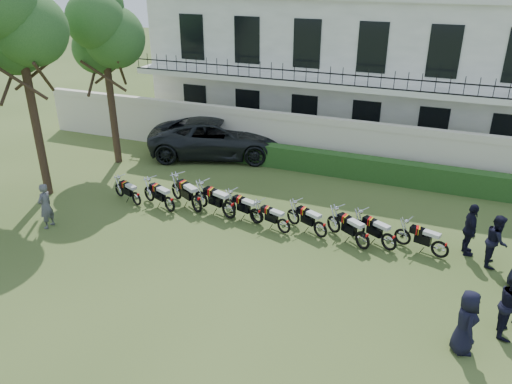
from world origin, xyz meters
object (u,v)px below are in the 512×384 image
at_px(officer_1, 512,305).
at_px(inspector, 45,206).
at_px(motorcycle_7, 363,236).
at_px(motorcycle_9, 441,245).
at_px(officer_0, 466,322).
at_px(tree_west_mid, 17,21).
at_px(motorcycle_6, 321,226).
at_px(motorcycle_0, 136,195).
at_px(motorcycle_2, 196,200).
at_px(tree_west_near, 103,31).
at_px(motorcycle_5, 284,222).
at_px(motorcycle_8, 389,238).
at_px(motorcycle_3, 229,206).
at_px(officer_5, 470,230).
at_px(motorcycle_4, 256,212).
at_px(suv, 218,138).
at_px(officer_4, 496,241).
at_px(motorcycle_1, 169,201).

bearing_deg(officer_1, inspector, 90.04).
distance_m(motorcycle_7, inspector, 10.90).
relative_size(motorcycle_9, officer_0, 1.05).
height_order(tree_west_mid, motorcycle_6, tree_west_mid).
bearing_deg(motorcycle_7, officer_0, -107.92).
xyz_separation_m(motorcycle_0, motorcycle_2, (2.42, 0.33, 0.10)).
height_order(tree_west_near, motorcycle_5, tree_west_near).
xyz_separation_m(tree_west_near, motorcycle_7, (12.08, -3.63, -5.40)).
relative_size(motorcycle_6, officer_1, 0.97).
bearing_deg(officer_0, motorcycle_8, 17.00).
relative_size(motorcycle_3, officer_5, 1.15).
bearing_deg(motorcycle_9, tree_west_near, 94.93).
height_order(motorcycle_0, motorcycle_6, motorcycle_6).
height_order(tree_west_near, motorcycle_4, tree_west_near).
bearing_deg(motorcycle_5, suv, 59.68).
xyz_separation_m(motorcycle_8, officer_1, (3.35, -2.94, 0.40)).
bearing_deg(officer_5, officer_1, -176.42).
bearing_deg(officer_4, motorcycle_7, 99.71).
relative_size(tree_west_mid, motorcycle_9, 4.97).
height_order(motorcycle_8, officer_0, officer_0).
distance_m(motorcycle_5, officer_0, 6.96).
xyz_separation_m(motorcycle_4, motorcycle_7, (3.85, -0.33, 0.03)).
xyz_separation_m(motorcycle_2, officer_1, (10.39, -3.04, 0.34)).
xyz_separation_m(tree_west_near, motorcycle_8, (12.89, -3.40, -5.41)).
bearing_deg(motorcycle_4, motorcycle_8, -73.44).
relative_size(motorcycle_8, suv, 0.26).
bearing_deg(officer_0, suv, 35.76).
height_order(motorcycle_0, officer_0, officer_0).
bearing_deg(motorcycle_3, tree_west_mid, 113.55).
height_order(motorcycle_1, motorcycle_9, motorcycle_1).
xyz_separation_m(tree_west_near, motorcycle_3, (7.18, -3.31, -5.36)).
distance_m(motorcycle_4, motorcycle_9, 6.22).
bearing_deg(motorcycle_1, motorcycle_7, -67.11).
bearing_deg(motorcycle_8, officer_4, -54.41).
xyz_separation_m(motorcycle_2, motorcycle_4, (2.38, -0.00, -0.07)).
bearing_deg(officer_1, motorcycle_5, 68.72).
height_order(motorcycle_8, officer_5, officer_5).
distance_m(tree_west_mid, motorcycle_3, 9.86).
bearing_deg(motorcycle_8, suv, 85.25).
height_order(tree_west_mid, motorcycle_1, tree_west_mid).
bearing_deg(motorcycle_9, tree_west_mid, 110.47).
distance_m(motorcycle_1, motorcycle_4, 3.36).
relative_size(motorcycle_5, inspector, 1.00).
bearing_deg(officer_0, motorcycle_9, -2.78).
relative_size(motorcycle_2, suv, 0.29).
distance_m(motorcycle_0, suv, 6.15).
height_order(motorcycle_3, inspector, inspector).
distance_m(motorcycle_7, officer_4, 3.98).
height_order(motorcycle_0, motorcycle_4, motorcycle_4).
distance_m(motorcycle_0, motorcycle_7, 8.65).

